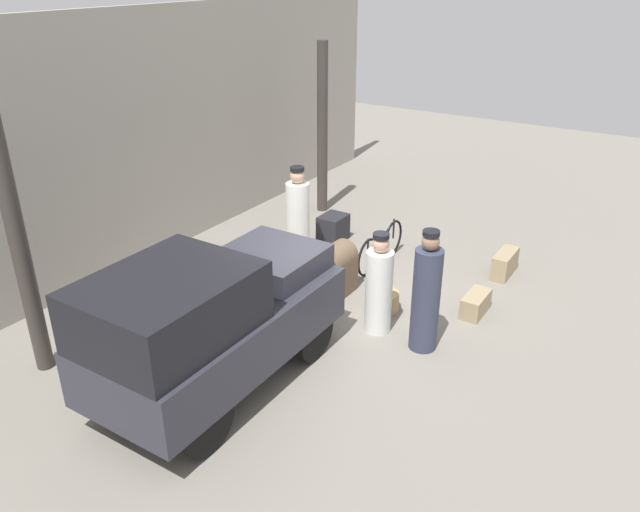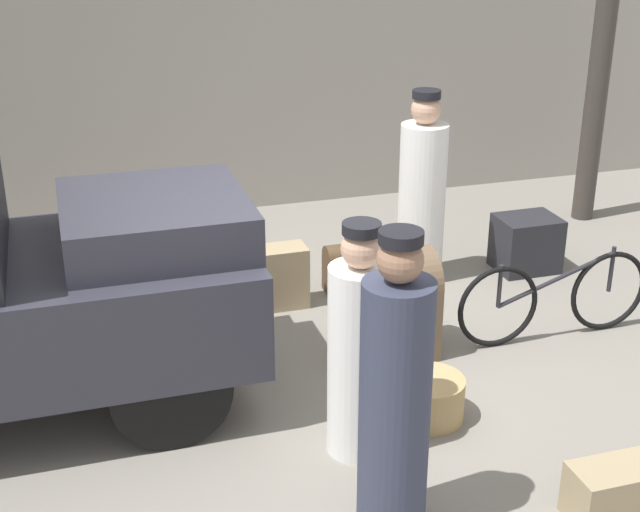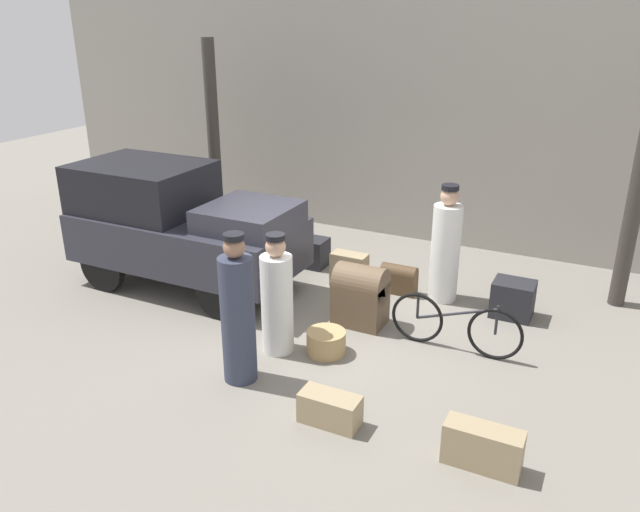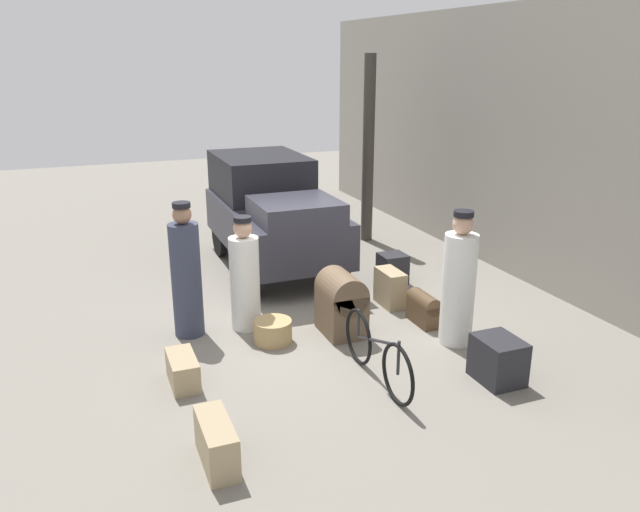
{
  "view_description": "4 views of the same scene",
  "coord_description": "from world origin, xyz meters",
  "px_view_note": "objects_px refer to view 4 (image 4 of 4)",
  "views": [
    {
      "loc": [
        -7.29,
        -4.57,
        5.14
      ],
      "look_at": [
        0.2,
        0.2,
        0.95
      ],
      "focal_mm": 35.0,
      "sensor_mm": 36.0,
      "label": 1
    },
    {
      "loc": [
        -1.58,
        -5.61,
        3.5
      ],
      "look_at": [
        0.2,
        0.2,
        0.95
      ],
      "focal_mm": 50.0,
      "sensor_mm": 36.0,
      "label": 2
    },
    {
      "loc": [
        3.8,
        -7.07,
        4.17
      ],
      "look_at": [
        0.2,
        0.2,
        0.95
      ],
      "focal_mm": 35.0,
      "sensor_mm": 36.0,
      "label": 3
    },
    {
      "loc": [
        8.04,
        -2.88,
        3.68
      ],
      "look_at": [
        0.2,
        0.2,
        0.95
      ],
      "focal_mm": 35.0,
      "sensor_mm": 36.0,
      "label": 4
    }
  ],
  "objects_px": {
    "trunk_barrel_dark": "(424,308)",
    "trunk_wicker_pale": "(216,443)",
    "suitcase_tan_flat": "(498,360)",
    "suitcase_small_leather": "(392,268)",
    "conductor_in_dark_uniform": "(459,284)",
    "wicker_basket": "(273,331)",
    "porter_lifting_near_truck": "(245,279)",
    "porter_standing_middle": "(186,276)",
    "suitcase_black_upright": "(183,370)",
    "truck": "(271,210)",
    "trunk_umber_medium": "(341,302)",
    "trunk_large_brown": "(390,288)",
    "bicycle": "(377,354)"
  },
  "relations": [
    {
      "from": "trunk_umber_medium",
      "to": "trunk_wicker_pale",
      "type": "distance_m",
      "value": 3.17
    },
    {
      "from": "wicker_basket",
      "to": "suitcase_black_upright",
      "type": "relative_size",
      "value": 0.77
    },
    {
      "from": "wicker_basket",
      "to": "porter_standing_middle",
      "type": "relative_size",
      "value": 0.27
    },
    {
      "from": "bicycle",
      "to": "wicker_basket",
      "type": "bearing_deg",
      "value": -150.94
    },
    {
      "from": "suitcase_tan_flat",
      "to": "trunk_barrel_dark",
      "type": "relative_size",
      "value": 1.03
    },
    {
      "from": "conductor_in_dark_uniform",
      "to": "porter_standing_middle",
      "type": "bearing_deg",
      "value": -115.47
    },
    {
      "from": "porter_lifting_near_truck",
      "to": "trunk_barrel_dark",
      "type": "distance_m",
      "value": 2.57
    },
    {
      "from": "porter_lifting_near_truck",
      "to": "trunk_umber_medium",
      "type": "distance_m",
      "value": 1.37
    },
    {
      "from": "conductor_in_dark_uniform",
      "to": "suitcase_black_upright",
      "type": "height_order",
      "value": "conductor_in_dark_uniform"
    },
    {
      "from": "suitcase_tan_flat",
      "to": "suitcase_small_leather",
      "type": "distance_m",
      "value": 3.44
    },
    {
      "from": "porter_standing_middle",
      "to": "trunk_large_brown",
      "type": "distance_m",
      "value": 3.11
    },
    {
      "from": "porter_standing_middle",
      "to": "porter_lifting_near_truck",
      "type": "relative_size",
      "value": 1.15
    },
    {
      "from": "porter_lifting_near_truck",
      "to": "wicker_basket",
      "type": "bearing_deg",
      "value": 19.15
    },
    {
      "from": "truck",
      "to": "porter_standing_middle",
      "type": "height_order",
      "value": "truck"
    },
    {
      "from": "suitcase_small_leather",
      "to": "trunk_barrel_dark",
      "type": "xyz_separation_m",
      "value": [
        1.67,
        -0.38,
        -0.01
      ]
    },
    {
      "from": "conductor_in_dark_uniform",
      "to": "trunk_umber_medium",
      "type": "distance_m",
      "value": 1.59
    },
    {
      "from": "conductor_in_dark_uniform",
      "to": "trunk_large_brown",
      "type": "distance_m",
      "value": 1.59
    },
    {
      "from": "wicker_basket",
      "to": "suitcase_black_upright",
      "type": "xyz_separation_m",
      "value": [
        0.68,
        -1.31,
        0.02
      ]
    },
    {
      "from": "porter_standing_middle",
      "to": "trunk_large_brown",
      "type": "height_order",
      "value": "porter_standing_middle"
    },
    {
      "from": "suitcase_tan_flat",
      "to": "porter_standing_middle",
      "type": "bearing_deg",
      "value": -129.86
    },
    {
      "from": "conductor_in_dark_uniform",
      "to": "trunk_wicker_pale",
      "type": "height_order",
      "value": "conductor_in_dark_uniform"
    },
    {
      "from": "suitcase_small_leather",
      "to": "porter_standing_middle",
      "type": "bearing_deg",
      "value": -77.42
    },
    {
      "from": "suitcase_black_upright",
      "to": "trunk_wicker_pale",
      "type": "distance_m",
      "value": 1.62
    },
    {
      "from": "suitcase_black_upright",
      "to": "truck",
      "type": "bearing_deg",
      "value": 148.83
    },
    {
      "from": "suitcase_tan_flat",
      "to": "trunk_barrel_dark",
      "type": "xyz_separation_m",
      "value": [
        -1.75,
        0.03,
        -0.03
      ]
    },
    {
      "from": "truck",
      "to": "conductor_in_dark_uniform",
      "type": "distance_m",
      "value": 4.16
    },
    {
      "from": "conductor_in_dark_uniform",
      "to": "trunk_umber_medium",
      "type": "height_order",
      "value": "conductor_in_dark_uniform"
    },
    {
      "from": "truck",
      "to": "porter_lifting_near_truck",
      "type": "relative_size",
      "value": 2.24
    },
    {
      "from": "truck",
      "to": "porter_standing_middle",
      "type": "relative_size",
      "value": 1.94
    },
    {
      "from": "truck",
      "to": "conductor_in_dark_uniform",
      "type": "relative_size",
      "value": 1.99
    },
    {
      "from": "trunk_barrel_dark",
      "to": "trunk_wicker_pale",
      "type": "height_order",
      "value": "trunk_barrel_dark"
    },
    {
      "from": "wicker_basket",
      "to": "trunk_wicker_pale",
      "type": "relative_size",
      "value": 0.67
    },
    {
      "from": "trunk_large_brown",
      "to": "suitcase_small_leather",
      "type": "bearing_deg",
      "value": 150.13
    },
    {
      "from": "trunk_large_brown",
      "to": "trunk_wicker_pale",
      "type": "relative_size",
      "value": 0.76
    },
    {
      "from": "suitcase_black_upright",
      "to": "suitcase_small_leather",
      "type": "height_order",
      "value": "suitcase_small_leather"
    },
    {
      "from": "trunk_large_brown",
      "to": "suitcase_black_upright",
      "type": "height_order",
      "value": "trunk_large_brown"
    },
    {
      "from": "conductor_in_dark_uniform",
      "to": "suitcase_tan_flat",
      "type": "distance_m",
      "value": 1.21
    },
    {
      "from": "bicycle",
      "to": "conductor_in_dark_uniform",
      "type": "xyz_separation_m",
      "value": [
        -0.57,
        1.46,
        0.46
      ]
    },
    {
      "from": "bicycle",
      "to": "porter_lifting_near_truck",
      "type": "height_order",
      "value": "porter_lifting_near_truck"
    },
    {
      "from": "suitcase_black_upright",
      "to": "trunk_barrel_dark",
      "type": "height_order",
      "value": "trunk_barrel_dark"
    },
    {
      "from": "wicker_basket",
      "to": "trunk_wicker_pale",
      "type": "height_order",
      "value": "trunk_wicker_pale"
    },
    {
      "from": "porter_standing_middle",
      "to": "trunk_large_brown",
      "type": "relative_size",
      "value": 3.25
    },
    {
      "from": "conductor_in_dark_uniform",
      "to": "porter_lifting_near_truck",
      "type": "bearing_deg",
      "value": -120.93
    },
    {
      "from": "porter_standing_middle",
      "to": "trunk_large_brown",
      "type": "bearing_deg",
      "value": 88.49
    },
    {
      "from": "bicycle",
      "to": "conductor_in_dark_uniform",
      "type": "bearing_deg",
      "value": 111.5
    },
    {
      "from": "porter_lifting_near_truck",
      "to": "suitcase_tan_flat",
      "type": "distance_m",
      "value": 3.51
    },
    {
      "from": "truck",
      "to": "suitcase_small_leather",
      "type": "xyz_separation_m",
      "value": [
        1.58,
        1.62,
        -0.8
      ]
    },
    {
      "from": "porter_standing_middle",
      "to": "suitcase_black_upright",
      "type": "xyz_separation_m",
      "value": [
        1.35,
        -0.32,
        -0.68
      ]
    },
    {
      "from": "wicker_basket",
      "to": "porter_lifting_near_truck",
      "type": "height_order",
      "value": "porter_lifting_near_truck"
    },
    {
      "from": "wicker_basket",
      "to": "porter_standing_middle",
      "type": "bearing_deg",
      "value": -123.86
    }
  ]
}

